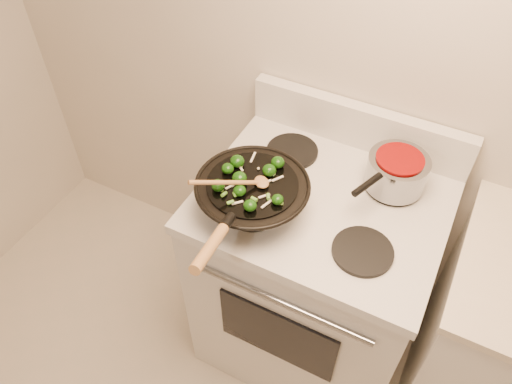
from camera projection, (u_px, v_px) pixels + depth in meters
The scene contains 5 objects.
stove at pixel (313, 276), 1.93m from camera, with size 0.78×0.67×1.08m.
wok at pixel (252, 195), 1.51m from camera, with size 0.35×0.58×0.22m.
stirfry at pixel (246, 179), 1.47m from camera, with size 0.23×0.24×0.04m.
wooden_spoon at pixel (241, 182), 1.43m from camera, with size 0.18×0.20×0.10m.
saucepan at pixel (396, 172), 1.58m from camera, with size 0.19×0.30×0.11m.
Camera 1 is at (0.10, 0.11, 2.10)m, focal length 35.00 mm.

